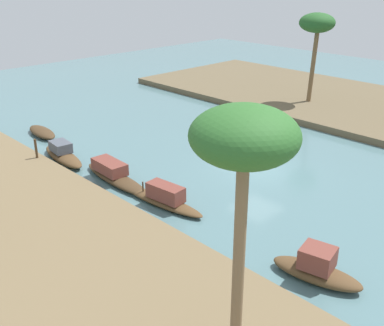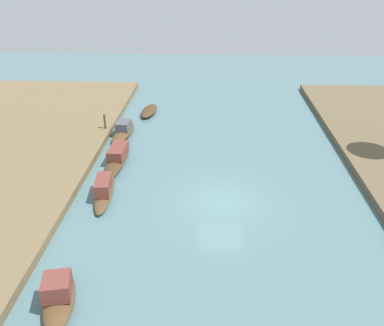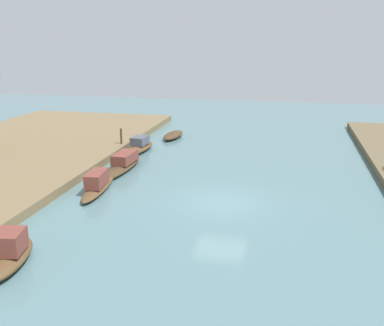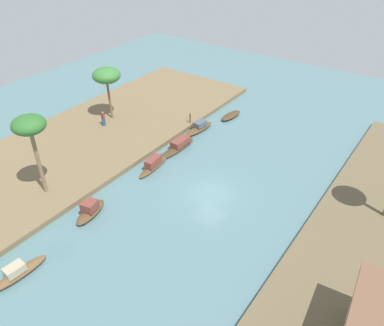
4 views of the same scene
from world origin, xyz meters
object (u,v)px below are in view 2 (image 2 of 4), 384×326
sampan_midstream (59,296)px  mooring_post (105,121)px  sampan_downstream_large (123,131)px  sampan_with_tall_canopy (117,158)px  sampan_near_left_bank (104,189)px  sampan_open_hull (149,111)px

sampan_midstream → mooring_post: bearing=175.3°
sampan_midstream → sampan_downstream_large: (-16.46, -0.79, -0.08)m
sampan_midstream → sampan_with_tall_canopy: size_ratio=0.65×
sampan_near_left_bank → sampan_with_tall_canopy: size_ratio=0.91×
sampan_midstream → mooring_post: (-16.78, -2.20, 0.56)m
sampan_midstream → sampan_downstream_large: size_ratio=0.80×
mooring_post → sampan_near_left_bank: bearing=12.9°
sampan_near_left_bank → sampan_with_tall_canopy: sampan_near_left_bank is taller
sampan_near_left_bank → mooring_post: size_ratio=4.42×
sampan_midstream → sampan_with_tall_canopy: sampan_midstream is taller
sampan_midstream → sampan_open_hull: bearing=166.6°
sampan_with_tall_canopy → mooring_post: bearing=-156.2°
sampan_midstream → sampan_open_hull: sampan_midstream is taller
sampan_open_hull → sampan_with_tall_canopy: sampan_with_tall_canopy is taller
sampan_open_hull → sampan_downstream_large: bearing=-8.6°
sampan_downstream_large → sampan_near_left_bank: size_ratio=0.88×
mooring_post → sampan_midstream: bearing=7.5°
sampan_near_left_bank → mooring_post: (-8.64, -1.98, 0.63)m
sampan_open_hull → sampan_with_tall_canopy: size_ratio=0.63×
sampan_downstream_large → sampan_with_tall_canopy: size_ratio=0.81×
sampan_midstream → sampan_near_left_bank: (-8.14, -0.21, -0.07)m
sampan_near_left_bank → sampan_downstream_large: bearing=177.5°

